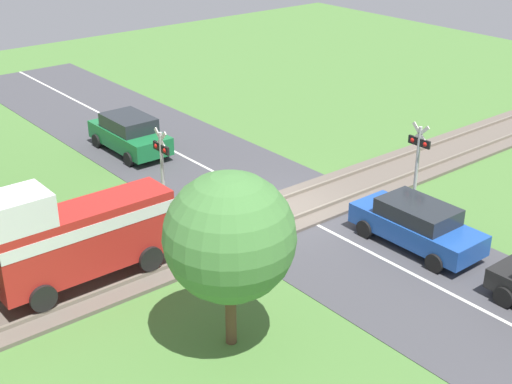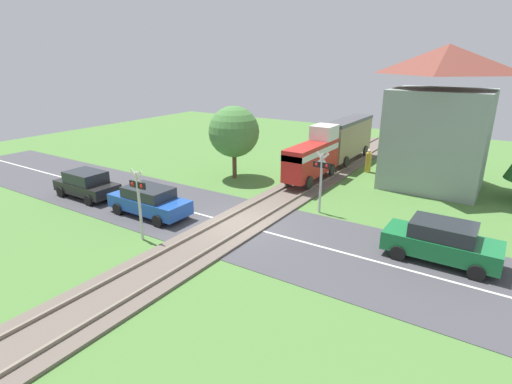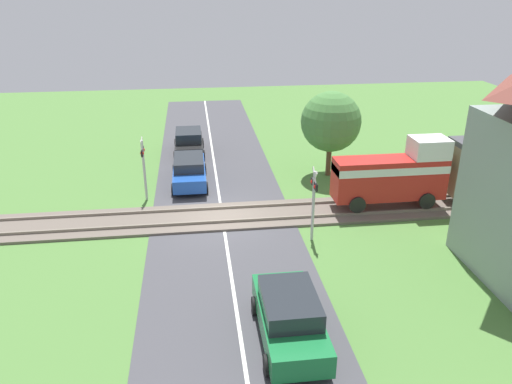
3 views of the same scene
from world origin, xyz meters
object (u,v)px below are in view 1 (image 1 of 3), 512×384
crossing_signal_west_approach (418,155)px  crossing_signal_east_approach (162,161)px  car_far_side (129,133)px  car_near_crossing (417,224)px

crossing_signal_west_approach → crossing_signal_east_approach: 8.75m
car_far_side → crossing_signal_west_approach: crossing_signal_west_approach is taller
car_near_crossing → crossing_signal_west_approach: crossing_signal_west_approach is taller
crossing_signal_west_approach → crossing_signal_east_approach: same height
car_near_crossing → crossing_signal_west_approach: size_ratio=1.37×
car_far_side → crossing_signal_west_approach: (-11.11, -5.01, 1.19)m
car_far_side → crossing_signal_west_approach: 12.24m
car_near_crossing → crossing_signal_west_approach: (1.83, -2.13, 1.24)m
crossing_signal_east_approach → crossing_signal_west_approach: bearing=-125.4°
crossing_signal_west_approach → crossing_signal_east_approach: bearing=54.6°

